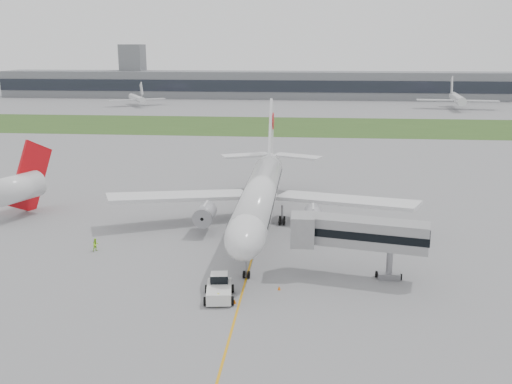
# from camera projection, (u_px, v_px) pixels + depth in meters

# --- Properties ---
(ground) EXTENTS (600.00, 600.00, 0.00)m
(ground) POSITION_uv_depth(u_px,v_px,m) (258.00, 238.00, 83.55)
(ground) COLOR gray
(ground) RESTS_ON ground
(apron_markings) EXTENTS (70.00, 70.00, 0.04)m
(apron_markings) POSITION_uv_depth(u_px,v_px,m) (254.00, 249.00, 78.73)
(apron_markings) COLOR orange
(apron_markings) RESTS_ON ground
(grass_strip) EXTENTS (600.00, 50.00, 0.02)m
(grass_strip) POSITION_uv_depth(u_px,v_px,m) (289.00, 126.00, 199.24)
(grass_strip) COLOR #31501E
(grass_strip) RESTS_ON ground
(terminal_building) EXTENTS (320.00, 22.30, 14.00)m
(terminal_building) POSITION_uv_depth(u_px,v_px,m) (297.00, 85.00, 303.42)
(terminal_building) COLOR slate
(terminal_building) RESTS_ON ground
(control_tower) EXTENTS (12.00, 12.00, 56.00)m
(control_tower) POSITION_uv_depth(u_px,v_px,m) (135.00, 96.00, 315.47)
(control_tower) COLOR slate
(control_tower) RESTS_ON ground
(airliner) EXTENTS (48.13, 53.95, 17.88)m
(airliner) POSITION_uv_depth(u_px,v_px,m) (261.00, 192.00, 86.84)
(airliner) COLOR silver
(airliner) RESTS_ON ground
(pushback_tug) EXTENTS (3.79, 5.15, 2.47)m
(pushback_tug) POSITION_uv_depth(u_px,v_px,m) (219.00, 288.00, 63.46)
(pushback_tug) COLOR silver
(pushback_tug) RESTS_ON ground
(jet_bridge) EXTENTS (16.54, 6.64, 7.54)m
(jet_bridge) POSITION_uv_depth(u_px,v_px,m) (354.00, 233.00, 68.16)
(jet_bridge) COLOR gray
(jet_bridge) RESTS_ON ground
(safety_cone_left) EXTENTS (0.40, 0.40, 0.54)m
(safety_cone_left) POSITION_uv_depth(u_px,v_px,m) (235.00, 301.00, 62.17)
(safety_cone_left) COLOR orange
(safety_cone_left) RESTS_ON ground
(safety_cone_right) EXTENTS (0.37, 0.37, 0.50)m
(safety_cone_right) POSITION_uv_depth(u_px,v_px,m) (279.00, 288.00, 65.66)
(safety_cone_right) COLOR orange
(safety_cone_right) RESTS_ON ground
(ground_crew_near) EXTENTS (0.69, 0.62, 1.57)m
(ground_crew_near) POSITION_uv_depth(u_px,v_px,m) (218.00, 300.00, 61.33)
(ground_crew_near) COLOR yellow
(ground_crew_near) RESTS_ON ground
(ground_crew_far) EXTENTS (1.09, 1.11, 1.81)m
(ground_crew_far) POSITION_uv_depth(u_px,v_px,m) (96.00, 245.00, 77.96)
(ground_crew_far) COLOR #A9F428
(ground_crew_far) RESTS_ON ground
(neighbor_aircraft) EXTENTS (7.53, 15.75, 12.77)m
(neighbor_aircraft) POSITION_uv_depth(u_px,v_px,m) (17.00, 187.00, 92.25)
(neighbor_aircraft) COLOR red
(neighbor_aircraft) RESTS_ON ground
(distant_aircraft_left) EXTENTS (34.62, 33.43, 10.15)m
(distant_aircraft_left) POSITION_uv_depth(u_px,v_px,m) (137.00, 106.00, 266.59)
(distant_aircraft_left) COLOR silver
(distant_aircraft_left) RESTS_ON ground
(distant_aircraft_right) EXTENTS (37.89, 34.27, 13.28)m
(distant_aircraft_right) POSITION_uv_depth(u_px,v_px,m) (456.00, 109.00, 252.51)
(distant_aircraft_right) COLOR silver
(distant_aircraft_right) RESTS_ON ground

